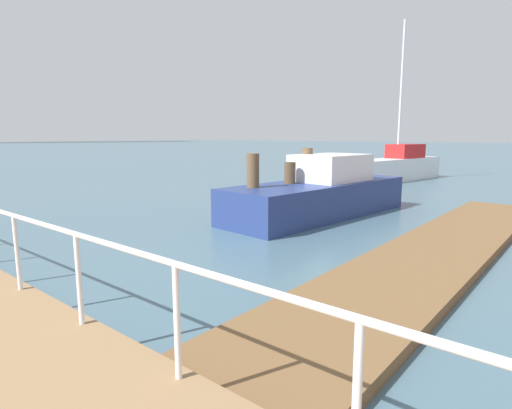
# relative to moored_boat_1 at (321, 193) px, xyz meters

# --- Properties ---
(ground_plane) EXTENTS (300.00, 300.00, 0.00)m
(ground_plane) POSITION_rel_moored_boat_1_xyz_m (-6.05, 4.78, -0.70)
(ground_plane) COLOR #476675
(floating_dock) EXTENTS (14.48, 2.00, 0.18)m
(floating_dock) POSITION_rel_moored_boat_1_xyz_m (-2.31, -4.28, -0.61)
(floating_dock) COLOR brown
(floating_dock) RESTS_ON ground_plane
(dock_piling_1) EXTENTS (0.34, 0.34, 2.11)m
(dock_piling_1) POSITION_rel_moored_boat_1_xyz_m (0.29, 0.71, 0.35)
(dock_piling_1) COLOR brown
(dock_piling_1) RESTS_ON ground_plane
(dock_piling_2) EXTENTS (0.35, 0.35, 2.02)m
(dock_piling_2) POSITION_rel_moored_boat_1_xyz_m (-2.47, 0.73, 0.31)
(dock_piling_2) COLOR brown
(dock_piling_2) RESTS_ON ground_plane
(dock_piling_3) EXTENTS (0.34, 0.34, 1.72)m
(dock_piling_3) POSITION_rel_moored_boat_1_xyz_m (-1.01, 0.49, 0.16)
(dock_piling_3) COLOR brown
(dock_piling_3) RESTS_ON ground_plane
(moored_boat_1) EXTENTS (7.09, 2.81, 1.91)m
(moored_boat_1) POSITION_rel_moored_boat_1_xyz_m (0.00, 0.00, 0.00)
(moored_boat_1) COLOR navy
(moored_boat_1) RESTS_ON ground_plane
(moored_boat_2) EXTENTS (7.16, 2.59, 8.55)m
(moored_boat_2) POSITION_rel_moored_boat_1_xyz_m (11.72, 2.00, 0.09)
(moored_boat_2) COLOR white
(moored_boat_2) RESTS_ON ground_plane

